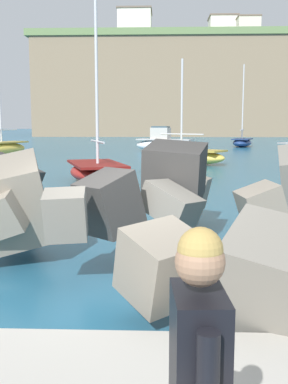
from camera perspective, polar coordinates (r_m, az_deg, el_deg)
name	(u,v)px	position (r m, az deg, el deg)	size (l,w,h in m)	color
ground_plane	(113,292)	(7.01, -3.77, -11.99)	(400.00, 400.00, 0.00)	#235B7A
breakwater_jetty	(107,203)	(8.26, -4.47, -1.34)	(29.98, 7.42, 2.17)	#605B56
boat_near_centre	(187,156)	(28.13, 5.19, 4.40)	(5.16, 4.29, 6.16)	#EAC64C
boat_far_left	(96,170)	(19.62, -5.81, 2.63)	(3.37, 4.79, 8.24)	maroon
boat_far_centre	(242,142)	(49.90, 11.85, 5.99)	(3.01, 4.49, 8.31)	navy
boat_far_right	(164,143)	(40.19, 2.46, 5.92)	(5.40, 3.31, 2.18)	white
headland_bluff	(225,90)	(103.73, 9.84, 12.10)	(75.20, 37.60, 18.80)	#847056
station_building_west	(135,24)	(95.42, -1.10, 19.75)	(6.50, 7.36, 4.95)	silver
station_building_central	(248,29)	(103.15, 12.54, 18.73)	(4.64, 4.26, 5.05)	beige
station_building_east	(223,32)	(108.43, 9.52, 18.63)	(6.10, 6.53, 6.34)	silver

